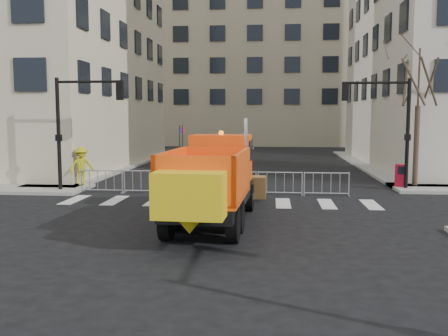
# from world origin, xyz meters

# --- Properties ---
(ground) EXTENTS (120.00, 120.00, 0.00)m
(ground) POSITION_xyz_m (0.00, 0.00, 0.00)
(ground) COLOR black
(ground) RESTS_ON ground
(sidewalk_back) EXTENTS (64.00, 5.00, 0.15)m
(sidewalk_back) POSITION_xyz_m (0.00, 8.50, 0.07)
(sidewalk_back) COLOR gray
(sidewalk_back) RESTS_ON ground
(building_far) EXTENTS (30.00, 18.00, 24.00)m
(building_far) POSITION_xyz_m (0.00, 52.00, 12.00)
(building_far) COLOR tan
(building_far) RESTS_ON ground
(traffic_light_left) EXTENTS (0.18, 0.18, 5.40)m
(traffic_light_left) POSITION_xyz_m (-8.00, 7.50, 2.70)
(traffic_light_left) COLOR black
(traffic_light_left) RESTS_ON ground
(traffic_light_right) EXTENTS (0.18, 0.18, 5.40)m
(traffic_light_right) POSITION_xyz_m (8.50, 9.50, 2.70)
(traffic_light_right) COLOR black
(traffic_light_right) RESTS_ON ground
(crowd_barriers) EXTENTS (12.60, 0.60, 1.10)m
(crowd_barriers) POSITION_xyz_m (-0.75, 7.60, 0.55)
(crowd_barriers) COLOR #9EA0A5
(crowd_barriers) RESTS_ON ground
(street_tree) EXTENTS (3.00, 3.00, 7.50)m
(street_tree) POSITION_xyz_m (9.20, 10.50, 3.75)
(street_tree) COLOR #382B21
(street_tree) RESTS_ON ground
(plow_truck) EXTENTS (3.05, 9.24, 3.55)m
(plow_truck) POSITION_xyz_m (0.05, 1.10, 1.58)
(plow_truck) COLOR black
(plow_truck) RESTS_ON ground
(cop_a) EXTENTS (0.82, 0.66, 1.94)m
(cop_a) POSITION_xyz_m (-0.05, 5.85, 0.97)
(cop_a) COLOR black
(cop_a) RESTS_ON ground
(cop_b) EXTENTS (0.82, 0.66, 1.62)m
(cop_b) POSITION_xyz_m (0.18, 6.63, 0.81)
(cop_b) COLOR black
(cop_b) RESTS_ON ground
(cop_c) EXTENTS (0.76, 1.08, 1.70)m
(cop_c) POSITION_xyz_m (-0.90, 7.00, 0.85)
(cop_c) COLOR black
(cop_c) RESTS_ON ground
(worker) EXTENTS (1.43, 1.22, 1.92)m
(worker) POSITION_xyz_m (-7.58, 9.15, 1.11)
(worker) COLOR gold
(worker) RESTS_ON sidewalk_back
(newspaper_box) EXTENTS (0.57, 0.54, 1.10)m
(newspaper_box) POSITION_xyz_m (8.33, 9.94, 0.70)
(newspaper_box) COLOR #A90D26
(newspaper_box) RESTS_ON sidewalk_back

